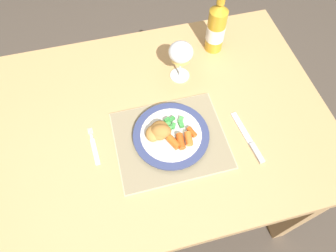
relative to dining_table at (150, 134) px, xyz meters
The scene contains 11 objects.
ground_plane 0.64m from the dining_table, ahead, with size 6.00×6.00×0.00m, color #4C4238.
dining_table is the anchor object (origin of this frame).
placemat 0.15m from the dining_table, 61.89° to the right, with size 0.34×0.28×0.01m.
dinner_plate 0.16m from the dining_table, 57.76° to the right, with size 0.24×0.24×0.02m.
breaded_croquettes 0.17m from the dining_table, 76.88° to the right, with size 0.09×0.08×0.04m.
green_beans_pile 0.16m from the dining_table, 36.57° to the right, with size 0.07×0.05×0.02m.
glazed_carrots 0.20m from the dining_table, 56.39° to the right, with size 0.10×0.07×0.02m.
fork 0.22m from the dining_table, 160.32° to the right, with size 0.02×0.13×0.01m.
table_knife 0.35m from the dining_table, 29.02° to the right, with size 0.04×0.19×0.01m.
wine_glass 0.30m from the dining_table, 45.29° to the left, with size 0.08×0.08×0.15m.
bottle 0.45m from the dining_table, 39.31° to the left, with size 0.07×0.07×0.26m.
Camera 1 is at (-0.07, -0.51, 1.57)m, focal length 32.00 mm.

